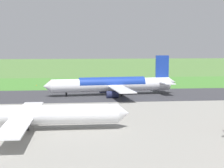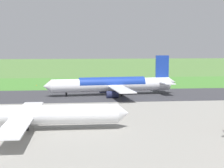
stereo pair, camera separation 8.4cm
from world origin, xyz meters
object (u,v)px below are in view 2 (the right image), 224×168
airliner_parked_mid (26,115)px  service_car_followme (109,107)px  airliner_main (113,84)px  no_stopping_sign (50,82)px  traffic_cone_orange (37,85)px

airliner_parked_mid → service_car_followme: 32.94m
airliner_main → service_car_followme: bearing=82.0°
no_stopping_sign → traffic_cone_orange: (6.76, 0.99, -1.28)m
airliner_main → no_stopping_sign: size_ratio=20.69×
airliner_main → service_car_followme: 30.74m
airliner_parked_mid → service_car_followme: size_ratio=10.90×
airliner_parked_mid → no_stopping_sign: (1.80, -92.30, -2.25)m
airliner_main → service_car_followme: airliner_main is taller
airliner_main → service_car_followme: size_ratio=12.39×
airliner_parked_mid → airliner_main: bearing=-115.4°
no_stopping_sign → traffic_cone_orange: bearing=8.3°
airliner_main → traffic_cone_orange: bearing=-46.6°
service_car_followme → no_stopping_sign: no_stopping_sign is taller
service_car_followme → no_stopping_sign: size_ratio=1.67×
airliner_main → traffic_cone_orange: 50.42m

